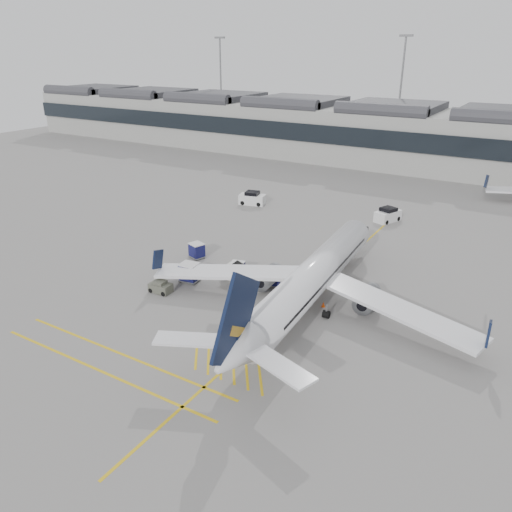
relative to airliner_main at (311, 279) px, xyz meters
The scene contains 17 objects.
ground 12.73m from the airliner_main, 154.06° to the right, with size 220.00×220.00×0.00m, color gray.
terminal 67.51m from the airliner_main, 99.54° to the left, with size 200.00×20.45×12.40m.
light_masts 82.42m from the airliner_main, 99.06° to the left, with size 113.00×0.60×25.45m.
apron_markings 5.45m from the airliner_main, 104.46° to the left, with size 0.25×60.00×0.01m, color gold.
airliner_main is the anchor object (origin of this frame).
belt_loader 9.22m from the airliner_main, behind, with size 4.82×1.89×1.95m.
baggage_cart_a 5.74m from the airliner_main, 160.30° to the left, with size 1.82×1.64×1.59m.
baggage_cart_b 9.94m from the airliner_main, 168.59° to the left, with size 1.81×1.62×1.61m.
baggage_cart_c 16.91m from the airliner_main, 167.37° to the left, with size 2.07×1.88×1.80m.
baggage_cart_d 13.38m from the airliner_main, behind, with size 2.09×1.79×2.04m.
ramp_agent_a 6.07m from the airliner_main, behind, with size 0.58×0.38×1.58m, color #F6510C.
ramp_agent_b 6.18m from the airliner_main, 153.89° to the left, with size 0.85×0.66×1.74m, color orange.
pushback_tug 15.24m from the airliner_main, 159.26° to the right, with size 2.28×1.47×1.25m.
safety_cone_nose 15.13m from the airliner_main, 99.21° to the left, with size 0.35×0.35×0.48m, color #F24C0A.
safety_cone_engine 2.79m from the airliner_main, 13.75° to the left, with size 0.37×0.37×0.51m, color #F24C0A.
service_van_left 33.83m from the airliner_main, 131.02° to the left, with size 4.34×2.84×2.05m.
service_van_mid 28.48m from the airliner_main, 92.80° to the left, with size 3.21×4.33×2.00m.
Camera 1 is at (28.65, -33.51, 22.91)m, focal length 35.00 mm.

